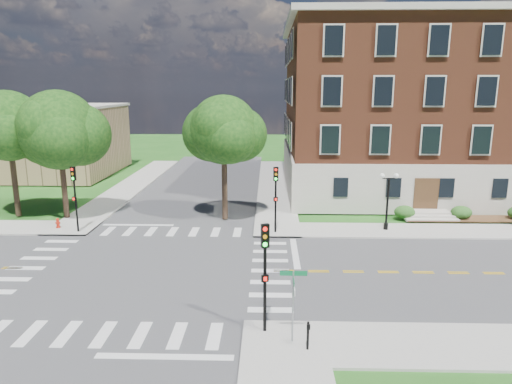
{
  "coord_description": "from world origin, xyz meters",
  "views": [
    {
      "loc": [
        7.06,
        -24.76,
        10.34
      ],
      "look_at": [
        6.19,
        6.59,
        3.2
      ],
      "focal_mm": 32.0,
      "sensor_mm": 36.0,
      "label": 1
    }
  ],
  "objects_px": {
    "traffic_signal_se": "(265,264)",
    "fire_hydrant": "(58,223)",
    "twin_lamp_west": "(388,198)",
    "traffic_signal_ne": "(276,191)",
    "street_sign_pole": "(293,292)",
    "push_button_post": "(308,334)",
    "traffic_signal_nw": "(75,191)"
  },
  "relations": [
    {
      "from": "traffic_signal_ne",
      "to": "street_sign_pole",
      "type": "distance_m",
      "value": 14.73
    },
    {
      "from": "push_button_post",
      "to": "traffic_signal_ne",
      "type": "bearing_deg",
      "value": 94.05
    },
    {
      "from": "fire_hydrant",
      "to": "street_sign_pole",
      "type": "bearing_deg",
      "value": -42.27
    },
    {
      "from": "traffic_signal_nw",
      "to": "fire_hydrant",
      "type": "distance_m",
      "value": 3.4
    },
    {
      "from": "twin_lamp_west",
      "to": "push_button_post",
      "type": "bearing_deg",
      "value": -113.76
    },
    {
      "from": "traffic_signal_nw",
      "to": "street_sign_pole",
      "type": "distance_m",
      "value": 20.8
    },
    {
      "from": "traffic_signal_nw",
      "to": "twin_lamp_west",
      "type": "height_order",
      "value": "traffic_signal_nw"
    },
    {
      "from": "traffic_signal_nw",
      "to": "street_sign_pole",
      "type": "xyz_separation_m",
      "value": [
        14.95,
        -14.44,
        -0.88
      ]
    },
    {
      "from": "traffic_signal_ne",
      "to": "fire_hydrant",
      "type": "relative_size",
      "value": 6.4
    },
    {
      "from": "traffic_signal_ne",
      "to": "push_button_post",
      "type": "bearing_deg",
      "value": -85.95
    },
    {
      "from": "street_sign_pole",
      "to": "twin_lamp_west",
      "type": "bearing_deg",
      "value": 63.67
    },
    {
      "from": "traffic_signal_nw",
      "to": "fire_hydrant",
      "type": "height_order",
      "value": "traffic_signal_nw"
    },
    {
      "from": "twin_lamp_west",
      "to": "push_button_post",
      "type": "distance_m",
      "value": 17.78
    },
    {
      "from": "street_sign_pole",
      "to": "traffic_signal_ne",
      "type": "bearing_deg",
      "value": 91.98
    },
    {
      "from": "traffic_signal_se",
      "to": "push_button_post",
      "type": "height_order",
      "value": "traffic_signal_se"
    },
    {
      "from": "traffic_signal_se",
      "to": "fire_hydrant",
      "type": "height_order",
      "value": "traffic_signal_se"
    },
    {
      "from": "traffic_signal_ne",
      "to": "traffic_signal_se",
      "type": "bearing_deg",
      "value": -92.67
    },
    {
      "from": "traffic_signal_ne",
      "to": "push_button_post",
      "type": "xyz_separation_m",
      "value": [
        1.09,
        -15.32,
        -2.39
      ]
    },
    {
      "from": "traffic_signal_ne",
      "to": "traffic_signal_nw",
      "type": "xyz_separation_m",
      "value": [
        -14.44,
        -0.25,
        0.0
      ]
    },
    {
      "from": "traffic_signal_se",
      "to": "traffic_signal_nw",
      "type": "relative_size",
      "value": 1.0
    },
    {
      "from": "traffic_signal_ne",
      "to": "traffic_signal_nw",
      "type": "relative_size",
      "value": 1.0
    },
    {
      "from": "street_sign_pole",
      "to": "push_button_post",
      "type": "bearing_deg",
      "value": -47.05
    },
    {
      "from": "traffic_signal_nw",
      "to": "twin_lamp_west",
      "type": "xyz_separation_m",
      "value": [
        22.66,
        1.13,
        -0.66
      ]
    },
    {
      "from": "traffic_signal_nw",
      "to": "push_button_post",
      "type": "bearing_deg",
      "value": -44.14
    },
    {
      "from": "traffic_signal_se",
      "to": "twin_lamp_west",
      "type": "bearing_deg",
      "value": 59.06
    },
    {
      "from": "traffic_signal_ne",
      "to": "street_sign_pole",
      "type": "bearing_deg",
      "value": -88.02
    },
    {
      "from": "street_sign_pole",
      "to": "push_button_post",
      "type": "xyz_separation_m",
      "value": [
        0.58,
        -0.62,
        -1.51
      ]
    },
    {
      "from": "traffic_signal_ne",
      "to": "twin_lamp_west",
      "type": "height_order",
      "value": "traffic_signal_ne"
    },
    {
      "from": "traffic_signal_se",
      "to": "traffic_signal_ne",
      "type": "height_order",
      "value": "same"
    },
    {
      "from": "traffic_signal_se",
      "to": "twin_lamp_west",
      "type": "height_order",
      "value": "traffic_signal_se"
    },
    {
      "from": "street_sign_pole",
      "to": "fire_hydrant",
      "type": "distance_m",
      "value": 22.79
    },
    {
      "from": "traffic_signal_nw",
      "to": "twin_lamp_west",
      "type": "bearing_deg",
      "value": 2.86
    }
  ]
}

